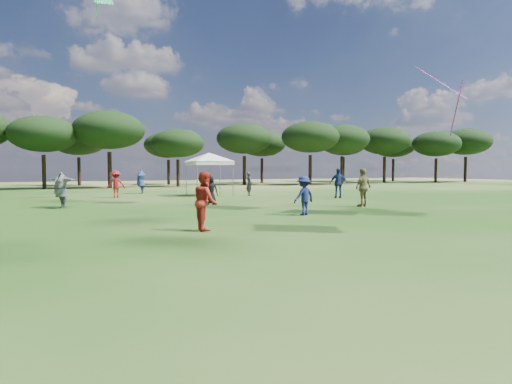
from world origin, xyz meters
The scene contains 3 objects.
tree_line centered at (2.39, 47.41, 5.42)m, with size 108.78×17.63×7.77m.
tent_right centered at (8.16, 28.31, 2.88)m, with size 5.55×5.55×3.30m.
festival_crowd centered at (1.00, 22.56, 0.87)m, with size 28.40×22.42×1.92m.
Camera 1 is at (-1.53, -0.17, 1.87)m, focal length 30.00 mm.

